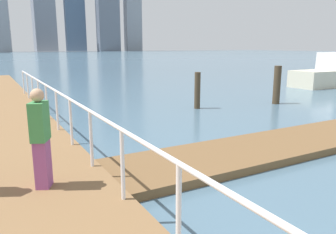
% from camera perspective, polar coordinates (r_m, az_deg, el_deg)
% --- Properties ---
extents(ground_plane, '(300.00, 300.00, 0.00)m').
position_cam_1_polar(ground_plane, '(19.13, -14.47, 3.95)').
color(ground_plane, slate).
extents(floating_dock, '(12.10, 2.00, 0.18)m').
position_cam_1_polar(floating_dock, '(9.64, 21.90, -3.83)').
color(floating_dock, brown).
rests_on(floating_dock, ground_plane).
extents(boardwalk_railing, '(0.06, 23.50, 1.08)m').
position_cam_1_polar(boardwalk_railing, '(5.44, -10.94, -2.61)').
color(boardwalk_railing, white).
rests_on(boardwalk_railing, boardwalk).
extents(dock_piling_2, '(0.32, 0.32, 1.73)m').
position_cam_1_polar(dock_piling_2, '(15.88, 18.25, 5.27)').
color(dock_piling_2, '#473826').
rests_on(dock_piling_2, ground_plane).
extents(dock_piling_3, '(0.25, 0.25, 1.53)m').
position_cam_1_polar(dock_piling_3, '(13.98, 5.08, 4.57)').
color(dock_piling_3, '#473826').
rests_on(dock_piling_3, ground_plane).
extents(moored_boat_0, '(5.61, 2.00, 2.19)m').
position_cam_1_polar(moored_boat_0, '(24.50, 26.25, 6.70)').
color(moored_boat_0, beige).
rests_on(moored_boat_0, ground_plane).
extents(pedestrian_1, '(0.35, 0.42, 1.57)m').
position_cam_1_polar(pedestrian_1, '(5.49, -21.07, -3.35)').
color(pedestrian_1, '#994C8C').
rests_on(pedestrian_1, boardwalk).
extents(skyline_tower_3, '(10.46, 8.39, 38.22)m').
position_cam_1_polar(skyline_tower_3, '(182.11, -20.64, 16.59)').
color(skyline_tower_3, gray).
rests_on(skyline_tower_3, ground_plane).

